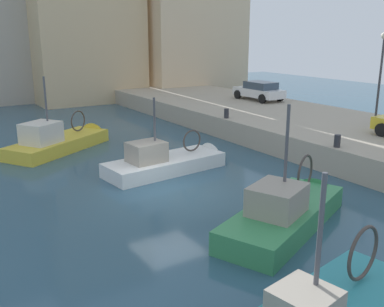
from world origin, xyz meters
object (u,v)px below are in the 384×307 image
Objects in this scene: parked_car_white at (259,91)px; fishing_boat_yellow at (63,146)px; fishing_boat_white at (172,167)px; fishing_boat_green at (288,220)px; quay_streetlamp at (382,63)px; mooring_bollard_north at (226,113)px; mooring_bollard_mid at (337,141)px.

fishing_boat_yellow is at bearing -173.23° from parked_car_white.
fishing_boat_green is (0.25, -7.10, 0.03)m from fishing_boat_white.
fishing_boat_yellow is (-3.31, 13.43, 0.02)m from fishing_boat_green.
fishing_boat_white is 7.03m from fishing_boat_yellow.
fishing_boat_white reaches higher than parked_car_white.
quay_streetlamp reaches higher than fishing_boat_yellow.
parked_car_white is (12.04, 8.13, 1.78)m from fishing_boat_white.
fishing_boat_yellow is at bearing 163.36° from mooring_bollard_north.
quay_streetlamp is (5.65, 2.19, 2.98)m from mooring_bollard_mid.
fishing_boat_white is 0.95× the size of fishing_boat_yellow.
fishing_boat_white is 7.33m from mooring_bollard_mid.
fishing_boat_green is 12.33× the size of mooring_bollard_north.
fishing_boat_yellow reaches higher than fishing_boat_white.
parked_car_white is (15.11, 1.79, 1.73)m from fishing_boat_yellow.
fishing_boat_yellow is (-3.06, 6.33, 0.04)m from fishing_boat_white.
fishing_boat_yellow is at bearing 115.82° from fishing_boat_white.
fishing_boat_green is 12.33× the size of mooring_bollard_mid.
fishing_boat_white is 6.98m from mooring_bollard_north.
mooring_bollard_north is 0.11× the size of quay_streetlamp.
mooring_bollard_north is at bearing 32.60° from fishing_boat_white.
fishing_boat_yellow is at bearing 149.73° from quay_streetlamp.
mooring_bollard_north is 8.64m from quay_streetlamp.
quay_streetlamp is (-0.62, -10.25, 2.56)m from parked_car_white.
fishing_boat_white is at bearing -64.18° from fishing_boat_yellow.
mooring_bollard_north is (8.83, -2.64, 1.31)m from fishing_boat_yellow.
mooring_bollard_north is at bearing -16.64° from fishing_boat_yellow.
fishing_boat_white is at bearing 92.02° from fishing_boat_green.
parked_car_white is 7.69m from mooring_bollard_north.
mooring_bollard_mid is 1.00× the size of mooring_bollard_north.
quay_streetlamp is at bearing -93.48° from parked_car_white.
fishing_boat_green reaches higher than mooring_bollard_mid.
fishing_boat_green is at bearing -117.11° from mooring_bollard_north.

